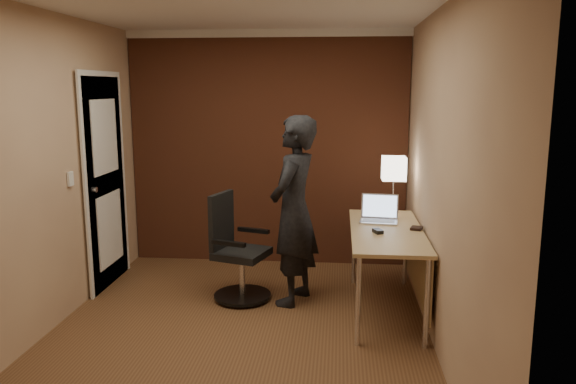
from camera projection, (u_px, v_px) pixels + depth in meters
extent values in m
plane|color=brown|center=(237.00, 337.00, 4.36)|extent=(4.00, 4.00, 0.00)
plane|color=white|center=(231.00, 1.00, 3.90)|extent=(4.00, 4.00, 0.00)
plane|color=tan|center=(268.00, 149.00, 6.09)|extent=(3.00, 0.00, 3.00)
plane|color=tan|center=(138.00, 260.00, 2.18)|extent=(3.00, 0.00, 3.00)
plane|color=tan|center=(40.00, 175.00, 4.27)|extent=(0.00, 4.00, 4.00)
plane|color=tan|center=(441.00, 181.00, 4.00)|extent=(0.00, 4.00, 4.00)
cube|color=brown|center=(268.00, 149.00, 6.06)|extent=(2.98, 0.06, 2.50)
cube|color=silver|center=(267.00, 33.00, 5.83)|extent=(3.00, 0.08, 0.08)
cube|color=silver|center=(31.00, 10.00, 4.04)|extent=(0.08, 4.00, 0.08)
cube|color=silver|center=(444.00, 4.00, 3.78)|extent=(0.08, 4.00, 0.08)
cube|color=silver|center=(104.00, 183.00, 5.39)|extent=(0.05, 0.82, 2.02)
cube|color=silver|center=(106.00, 183.00, 5.39)|extent=(0.02, 0.92, 2.12)
cylinder|color=silver|center=(94.00, 190.00, 5.06)|extent=(0.05, 0.05, 0.05)
cube|color=silver|center=(70.00, 179.00, 4.73)|extent=(0.02, 0.08, 0.12)
cube|color=tan|center=(386.00, 231.00, 4.74)|extent=(0.60, 1.50, 0.03)
cube|color=tan|center=(419.00, 264.00, 4.77)|extent=(0.02, 1.38, 0.54)
cylinder|color=silver|center=(358.00, 301.00, 4.15)|extent=(0.04, 0.04, 0.70)
cylinder|color=silver|center=(354.00, 249.00, 5.51)|extent=(0.04, 0.04, 0.70)
cylinder|color=silver|center=(427.00, 304.00, 4.11)|extent=(0.04, 0.04, 0.70)
cylinder|color=silver|center=(406.00, 250.00, 5.46)|extent=(0.04, 0.04, 0.70)
cube|color=silver|center=(392.00, 211.00, 5.38)|extent=(0.11, 0.11, 0.01)
cylinder|color=silver|center=(393.00, 195.00, 5.35)|extent=(0.01, 0.01, 0.30)
cube|color=white|center=(394.00, 168.00, 5.30)|extent=(0.22, 0.22, 0.22)
cube|color=silver|center=(379.00, 221.00, 4.98)|extent=(0.36, 0.27, 0.01)
cube|color=silver|center=(380.00, 206.00, 5.07)|extent=(0.33, 0.10, 0.22)
cube|color=#B2CCF2|center=(380.00, 206.00, 5.06)|extent=(0.30, 0.08, 0.19)
cube|color=gray|center=(379.00, 221.00, 4.97)|extent=(0.29, 0.16, 0.00)
cube|color=black|center=(378.00, 231.00, 4.61)|extent=(0.09, 0.12, 0.03)
cube|color=black|center=(416.00, 228.00, 4.72)|extent=(0.12, 0.13, 0.02)
cylinder|color=black|center=(243.00, 295.00, 5.13)|extent=(0.52, 0.52, 0.03)
cylinder|color=silver|center=(242.00, 275.00, 5.09)|extent=(0.06, 0.06, 0.39)
cube|color=black|center=(242.00, 253.00, 5.05)|extent=(0.53, 0.53, 0.06)
cube|color=black|center=(221.00, 220.00, 5.08)|extent=(0.16, 0.38, 0.51)
cube|color=black|center=(253.00, 230.00, 5.24)|extent=(0.31, 0.14, 0.04)
cube|color=black|center=(229.00, 243.00, 4.81)|extent=(0.31, 0.14, 0.04)
imported|color=black|center=(294.00, 211.00, 4.94)|extent=(0.57, 0.70, 1.68)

